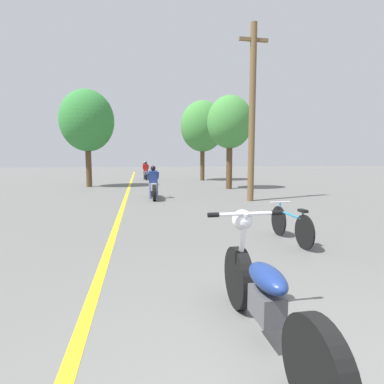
% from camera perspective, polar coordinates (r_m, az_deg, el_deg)
% --- Properties ---
extents(lane_stripe_center, '(0.14, 48.00, 0.01)m').
position_cam_1_polar(lane_stripe_center, '(14.36, -12.24, -0.22)').
color(lane_stripe_center, yellow).
rests_on(lane_stripe_center, ground).
extents(utility_pole, '(1.10, 0.24, 6.52)m').
position_cam_1_polar(utility_pole, '(11.76, 11.38, 14.74)').
color(utility_pole, brown).
rests_on(utility_pole, ground).
extents(roadside_tree_right_near, '(2.40, 2.16, 4.92)m').
position_cam_1_polar(roadside_tree_right_near, '(16.31, 7.21, 12.94)').
color(roadside_tree_right_near, '#513A23').
rests_on(roadside_tree_right_near, ground).
extents(roadside_tree_right_far, '(3.25, 2.92, 5.87)m').
position_cam_1_polar(roadside_tree_right_far, '(22.63, 2.02, 12.36)').
color(roadside_tree_right_far, '#513A23').
rests_on(roadside_tree_right_far, ground).
extents(roadside_tree_left, '(3.01, 2.71, 5.50)m').
position_cam_1_polar(roadside_tree_left, '(18.38, -19.37, 12.65)').
color(roadside_tree_left, '#513A23').
rests_on(roadside_tree_left, ground).
extents(motorcycle_foreground, '(0.77, 2.11, 1.09)m').
position_cam_1_polar(motorcycle_foreground, '(2.79, 13.56, -18.66)').
color(motorcycle_foreground, black).
rests_on(motorcycle_foreground, ground).
extents(motorcycle_rider_lead, '(0.50, 2.04, 1.34)m').
position_cam_1_polar(motorcycle_rider_lead, '(12.18, -7.38, 1.10)').
color(motorcycle_rider_lead, black).
rests_on(motorcycle_rider_lead, ground).
extents(motorcycle_rider_mid, '(0.50, 2.15, 1.42)m').
position_cam_1_polar(motorcycle_rider_mid, '(23.79, -8.79, 3.68)').
color(motorcycle_rider_mid, black).
rests_on(motorcycle_rider_mid, ground).
extents(motorcycle_rider_far, '(0.50, 2.03, 1.35)m').
position_cam_1_polar(motorcycle_rider_far, '(34.58, -8.94, 4.44)').
color(motorcycle_rider_far, black).
rests_on(motorcycle_rider_far, ground).
extents(bicycle_parked, '(0.44, 1.62, 0.72)m').
position_cam_1_polar(bicycle_parked, '(6.14, 18.28, -5.91)').
color(bicycle_parked, black).
rests_on(bicycle_parked, ground).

